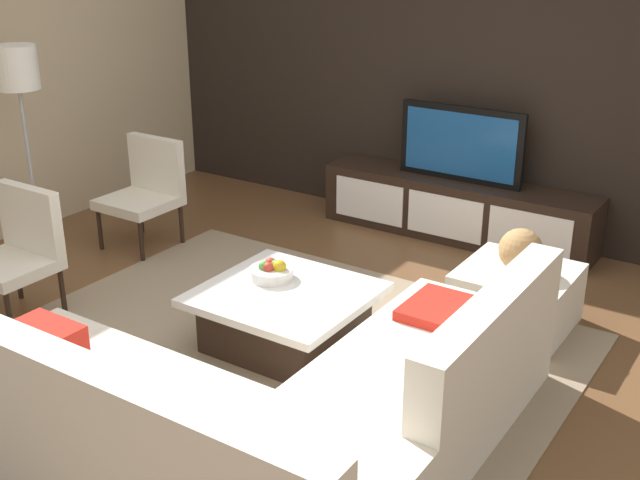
{
  "coord_description": "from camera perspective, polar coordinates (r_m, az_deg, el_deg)",
  "views": [
    {
      "loc": [
        2.49,
        -3.42,
        2.46
      ],
      "look_at": [
        -0.17,
        0.59,
        0.54
      ],
      "focal_mm": 44.43,
      "sensor_mm": 36.0,
      "label": 1
    }
  ],
  "objects": [
    {
      "name": "ground_plane",
      "position": [
        4.9,
        -2.19,
        -8.39
      ],
      "size": [
        14.0,
        14.0,
        0.0
      ],
      "primitive_type": "plane",
      "color": "brown"
    },
    {
      "name": "feature_wall_back",
      "position": [
        6.69,
        11.53,
        12.26
      ],
      "size": [
        6.4,
        0.12,
        2.8
      ],
      "primitive_type": "cube",
      "color": "black",
      "rests_on": "ground"
    },
    {
      "name": "area_rug",
      "position": [
        4.95,
        -3.14,
        -8.01
      ],
      "size": [
        3.43,
        2.75,
        0.01
      ],
      "primitive_type": "cube",
      "color": "gray",
      "rests_on": "ground"
    },
    {
      "name": "media_console",
      "position": [
        6.7,
        9.79,
        2.22
      ],
      "size": [
        2.32,
        0.47,
        0.5
      ],
      "color": "black",
      "rests_on": "ground"
    },
    {
      "name": "television",
      "position": [
        6.54,
        10.11,
        6.83
      ],
      "size": [
        1.06,
        0.06,
        0.61
      ],
      "color": "black",
      "rests_on": "media_console"
    },
    {
      "name": "sectional_couch",
      "position": [
        3.9,
        -3.56,
        -12.27
      ],
      "size": [
        2.4,
        2.36,
        0.81
      ],
      "color": "silver",
      "rests_on": "ground"
    },
    {
      "name": "coffee_table",
      "position": [
        4.92,
        -2.49,
        -5.55
      ],
      "size": [
        0.99,
        0.95,
        0.38
      ],
      "color": "black",
      "rests_on": "ground"
    },
    {
      "name": "accent_chair_near",
      "position": [
        5.57,
        -20.85,
        -0.38
      ],
      "size": [
        0.55,
        0.5,
        0.87
      ],
      "rotation": [
        0.0,
        0.0,
        0.14
      ],
      "color": "black",
      "rests_on": "ground"
    },
    {
      "name": "floor_lamp",
      "position": [
        6.34,
        -20.92,
        10.62
      ],
      "size": [
        0.32,
        0.32,
        1.65
      ],
      "color": "#A5A5AA",
      "rests_on": "ground"
    },
    {
      "name": "ottoman",
      "position": [
        5.31,
        13.91,
        -4.08
      ],
      "size": [
        0.7,
        0.7,
        0.4
      ],
      "primitive_type": "cube",
      "color": "silver",
      "rests_on": "ground"
    },
    {
      "name": "fruit_bowl",
      "position": [
        4.99,
        -3.5,
        -2.25
      ],
      "size": [
        0.28,
        0.28,
        0.13
      ],
      "color": "silver",
      "rests_on": "coffee_table"
    },
    {
      "name": "accent_chair_far",
      "position": [
        6.56,
        -12.38,
        3.79
      ],
      "size": [
        0.55,
        0.53,
        0.87
      ],
      "rotation": [
        0.0,
        0.0,
        0.05
      ],
      "color": "black",
      "rests_on": "ground"
    },
    {
      "name": "decorative_ball",
      "position": [
        5.18,
        14.24,
        -0.7
      ],
      "size": [
        0.28,
        0.28,
        0.28
      ],
      "primitive_type": "sphere",
      "color": "#AD8451",
      "rests_on": "ottoman"
    }
  ]
}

